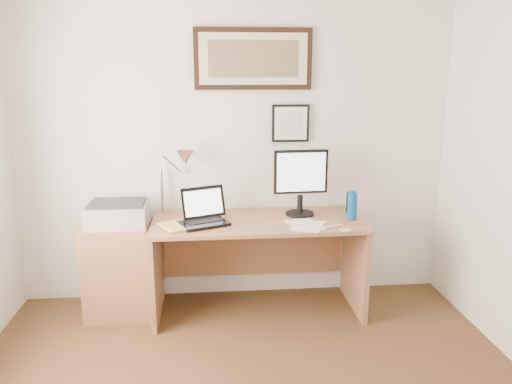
{
  "coord_description": "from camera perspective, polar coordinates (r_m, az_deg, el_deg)",
  "views": [
    {
      "loc": [
        -0.2,
        -2.01,
        1.85
      ],
      "look_at": [
        0.12,
        1.43,
        1.02
      ],
      "focal_mm": 35.0,
      "sensor_mm": 36.0,
      "label": 1
    }
  ],
  "objects": [
    {
      "name": "side_cabinet",
      "position": [
        4.04,
        -15.38,
        -8.54
      ],
      "size": [
        0.5,
        0.4,
        0.73
      ],
      "primitive_type": "cube",
      "color": "#915E3D",
      "rests_on": "floor"
    },
    {
      "name": "speaker",
      "position": [
        4.09,
        10.79,
        -1.14
      ],
      "size": [
        0.09,
        0.08,
        0.16
      ],
      "primitive_type": "cube",
      "rotation": [
        0.0,
        0.0,
        -0.37
      ],
      "color": "black",
      "rests_on": "desk"
    },
    {
      "name": "bottle_cap",
      "position": [
        3.84,
        11.01,
        0.02
      ],
      "size": [
        0.04,
        0.04,
        0.02
      ],
      "primitive_type": "cylinder",
      "color": "#0B4892",
      "rests_on": "water_bottle"
    },
    {
      "name": "wall_back",
      "position": [
        4.06,
        -2.45,
        5.02
      ],
      "size": [
        3.5,
        0.02,
        2.5
      ],
      "primitive_type": "cube",
      "color": "white",
      "rests_on": "ground"
    },
    {
      "name": "paper_sheet_b",
      "position": [
        3.68,
        5.97,
        -3.85
      ],
      "size": [
        0.31,
        0.36,
        0.0
      ],
      "primitive_type": "cube",
      "rotation": [
        0.0,
        0.0,
        -0.42
      ],
      "color": "white",
      "rests_on": "desk"
    },
    {
      "name": "marker_pen",
      "position": [
        3.67,
        8.8,
        -3.91
      ],
      "size": [
        0.14,
        0.06,
        0.02
      ],
      "primitive_type": "cylinder",
      "rotation": [
        0.0,
        1.57,
        0.35
      ],
      "color": "white",
      "rests_on": "desk"
    },
    {
      "name": "sticky_pad",
      "position": [
        3.61,
        10.21,
        -4.3
      ],
      "size": [
        0.08,
        0.08,
        0.01
      ],
      "primitive_type": "cube",
      "rotation": [
        0.0,
        0.0,
        0.12
      ],
      "color": "#EFE071",
      "rests_on": "desk"
    },
    {
      "name": "paper_sheet_a",
      "position": [
        3.72,
        5.49,
        -3.72
      ],
      "size": [
        0.27,
        0.34,
        0.0
      ],
      "primitive_type": "cube",
      "rotation": [
        0.0,
        0.0,
        0.21
      ],
      "color": "white",
      "rests_on": "desk"
    },
    {
      "name": "desk",
      "position": [
        3.97,
        0.04,
        -6.12
      ],
      "size": [
        1.6,
        0.7,
        0.75
      ],
      "color": "#915E3D",
      "rests_on": "floor"
    },
    {
      "name": "water_bottle",
      "position": [
        3.87,
        10.94,
        -1.62
      ],
      "size": [
        0.07,
        0.07,
        0.21
      ],
      "primitive_type": "cylinder",
      "color": "#0B4892",
      "rests_on": "desk"
    },
    {
      "name": "book",
      "position": [
        3.63,
        -10.5,
        -4.15
      ],
      "size": [
        0.29,
        0.32,
        0.02
      ],
      "primitive_type": "imported",
      "rotation": [
        0.0,
        0.0,
        0.51
      ],
      "color": "#D6BF65",
      "rests_on": "desk"
    },
    {
      "name": "printer",
      "position": [
        3.88,
        -15.52,
        -2.39
      ],
      "size": [
        0.44,
        0.34,
        0.18
      ],
      "color": "#A2A2A4",
      "rests_on": "side_cabinet"
    },
    {
      "name": "lcd_monitor",
      "position": [
        3.89,
        5.12,
        1.47
      ],
      "size": [
        0.42,
        0.22,
        0.52
      ],
      "color": "black",
      "rests_on": "desk"
    },
    {
      "name": "laptop",
      "position": [
        3.74,
        -6.0,
        -2.71
      ],
      "size": [
        0.41,
        0.41,
        0.26
      ],
      "color": "black",
      "rests_on": "desk"
    },
    {
      "name": "picture_small",
      "position": [
        4.05,
        3.97,
        7.84
      ],
      "size": [
        0.3,
        0.03,
        0.3
      ],
      "color": "black",
      "rests_on": "wall_back"
    },
    {
      "name": "desk_lamp",
      "position": [
        3.88,
        -8.35,
        3.57
      ],
      "size": [
        0.29,
        0.27,
        0.53
      ],
      "color": "silver",
      "rests_on": "desk"
    },
    {
      "name": "picture_large",
      "position": [
        4.0,
        -0.31,
        14.97
      ],
      "size": [
        0.92,
        0.04,
        0.47
      ],
      "color": "black",
      "rests_on": "wall_back"
    }
  ]
}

